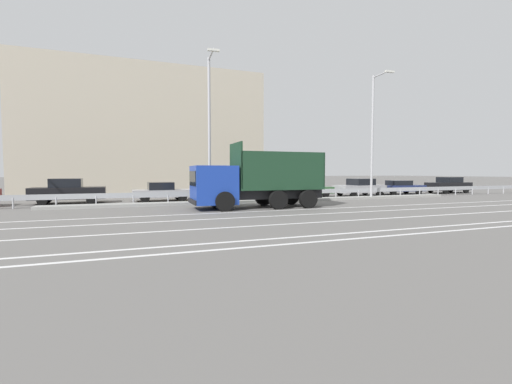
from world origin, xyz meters
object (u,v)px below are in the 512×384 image
(parked_car_3, at_px, (236,190))
(parked_car_5, at_px, (360,187))
(parked_car_6, at_px, (400,187))
(median_road_sign, at_px, (196,186))
(street_lamp_2, at_px, (373,131))
(dump_truck, at_px, (243,186))
(parked_car_1, at_px, (68,191))
(parked_car_2, at_px, (162,192))
(street_lamp_1, at_px, (210,123))
(parked_car_7, at_px, (449,185))
(parked_car_4, at_px, (306,189))

(parked_car_3, height_order, parked_car_5, parked_car_5)
(parked_car_5, relative_size, parked_car_6, 1.00)
(median_road_sign, height_order, street_lamp_2, street_lamp_2)
(dump_truck, height_order, parked_car_1, dump_truck)
(parked_car_5, bearing_deg, parked_car_1, 85.19)
(parked_car_2, xyz_separation_m, parked_car_5, (16.64, -0.40, 0.07))
(parked_car_6, bearing_deg, street_lamp_1, -74.64)
(parked_car_7, bearing_deg, parked_car_3, 89.83)
(street_lamp_2, relative_size, parked_car_5, 2.05)
(parked_car_2, distance_m, parked_car_5, 16.65)
(dump_truck, height_order, street_lamp_2, street_lamp_2)
(parked_car_1, bearing_deg, parked_car_4, 87.32)
(parked_car_1, xyz_separation_m, parked_car_6, (27.50, -0.08, -0.14))
(parked_car_2, bearing_deg, street_lamp_1, 36.45)
(parked_car_3, bearing_deg, parked_car_5, -88.65)
(parked_car_1, distance_m, parked_car_4, 17.48)
(dump_truck, relative_size, parked_car_3, 1.70)
(street_lamp_2, distance_m, parked_car_6, 8.57)
(parked_car_5, bearing_deg, street_lamp_1, 99.09)
(street_lamp_2, xyz_separation_m, parked_car_7, (12.14, 3.56, -4.37))
(parked_car_5, xyz_separation_m, parked_car_6, (4.91, 0.54, -0.08))
(street_lamp_2, xyz_separation_m, parked_car_2, (-15.31, 3.65, -4.48))
(parked_car_6, bearing_deg, parked_car_2, -85.03)
(street_lamp_1, bearing_deg, parked_car_3, 47.72)
(street_lamp_2, bearing_deg, parked_car_5, 67.78)
(street_lamp_2, xyz_separation_m, parked_car_3, (-9.94, 3.15, -4.41))
(dump_truck, height_order, parked_car_2, dump_truck)
(street_lamp_2, relative_size, parked_car_1, 2.09)
(parked_car_2, relative_size, parked_car_5, 0.90)
(street_lamp_1, bearing_deg, street_lamp_2, -0.93)
(dump_truck, height_order, street_lamp_1, street_lamp_1)
(street_lamp_1, height_order, parked_car_1, street_lamp_1)
(street_lamp_1, height_order, parked_car_5, street_lamp_1)
(parked_car_3, relative_size, parked_car_4, 1.04)
(parked_car_2, distance_m, parked_car_4, 11.54)
(street_lamp_1, height_order, parked_car_2, street_lamp_1)
(dump_truck, xyz_separation_m, parked_car_1, (-9.80, 6.85, -0.48))
(street_lamp_1, xyz_separation_m, parked_car_5, (13.95, 3.05, -4.40))
(parked_car_1, height_order, parked_car_5, parked_car_1)
(street_lamp_1, height_order, parked_car_6, street_lamp_1)
(street_lamp_2, xyz_separation_m, parked_car_1, (-21.26, 3.87, -4.35))
(street_lamp_2, relative_size, parked_car_7, 2.07)
(street_lamp_2, bearing_deg, parked_car_2, 166.59)
(parked_car_7, bearing_deg, street_lamp_1, 96.49)
(street_lamp_2, relative_size, parked_car_3, 2.07)
(street_lamp_1, relative_size, street_lamp_2, 0.99)
(parked_car_1, bearing_deg, parked_car_7, 87.95)
(street_lamp_1, relative_size, parked_car_7, 2.06)
(street_lamp_1, xyz_separation_m, parked_car_6, (18.87, 3.59, -4.48))
(median_road_sign, distance_m, street_lamp_1, 4.08)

